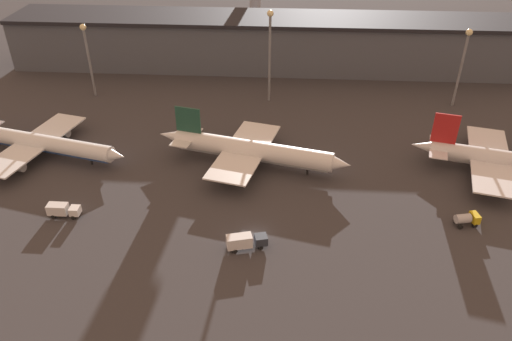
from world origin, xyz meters
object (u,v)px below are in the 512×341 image
object	(u,v)px
airplane_2	(495,159)
service_vehicle_1	(245,241)
airplane_0	(39,143)
service_vehicle_3	(467,219)
airplane_1	(251,151)
service_vehicle_2	(63,210)

from	to	relation	value
airplane_2	service_vehicle_1	world-z (taller)	airplane_2
airplane_0	service_vehicle_3	bearing A→B (deg)	1.54
airplane_1	service_vehicle_2	world-z (taller)	airplane_1
airplane_1	service_vehicle_3	bearing A→B (deg)	-10.05
airplane_0	service_vehicle_1	size ratio (longest dim) A/B	5.78
airplane_0	service_vehicle_1	bearing A→B (deg)	-16.46
airplane_1	service_vehicle_2	size ratio (longest dim) A/B	7.14
airplane_0	service_vehicle_2	size ratio (longest dim) A/B	7.05
airplane_2	service_vehicle_2	xyz separation A→B (m)	(-91.13, -22.50, -1.91)
service_vehicle_3	airplane_2	bearing A→B (deg)	48.22
airplane_1	service_vehicle_3	xyz separation A→B (m)	(43.74, -19.24, -2.40)
service_vehicle_2	service_vehicle_3	distance (m)	79.79
airplane_1	airplane_2	world-z (taller)	airplane_2
airplane_2	service_vehicle_3	bearing A→B (deg)	-106.01
airplane_0	service_vehicle_3	distance (m)	96.39
airplane_1	service_vehicle_2	bearing A→B (deg)	-135.13
airplane_1	service_vehicle_2	xyz separation A→B (m)	(-36.01, -21.79, -2.26)
airplane_2	service_vehicle_1	size ratio (longest dim) A/B	4.72
service_vehicle_2	airplane_1	bearing A→B (deg)	31.14
airplane_0	airplane_1	world-z (taller)	airplane_0
service_vehicle_1	service_vehicle_3	distance (m)	43.67
airplane_2	service_vehicle_1	bearing A→B (deg)	-137.50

